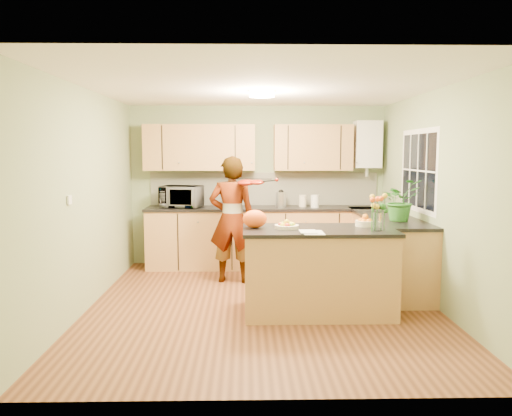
{
  "coord_description": "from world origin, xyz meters",
  "views": [
    {
      "loc": [
        -0.19,
        -5.68,
        1.78
      ],
      "look_at": [
        -0.06,
        0.5,
        1.09
      ],
      "focal_mm": 35.0,
      "sensor_mm": 36.0,
      "label": 1
    }
  ],
  "objects": [
    {
      "name": "floor",
      "position": [
        0.0,
        0.0,
        0.0
      ],
      "size": [
        4.5,
        4.5,
        0.0
      ],
      "primitive_type": "plane",
      "color": "#572E18",
      "rests_on": "ground"
    },
    {
      "name": "ceiling",
      "position": [
        0.0,
        0.0,
        2.5
      ],
      "size": [
        4.0,
        4.5,
        0.02
      ],
      "primitive_type": "cube",
      "color": "white",
      "rests_on": "wall_back"
    },
    {
      "name": "wall_back",
      "position": [
        0.0,
        2.25,
        1.25
      ],
      "size": [
        4.0,
        0.02,
        2.5
      ],
      "primitive_type": "cube",
      "color": "#90A475",
      "rests_on": "floor"
    },
    {
      "name": "wall_front",
      "position": [
        0.0,
        -2.25,
        1.25
      ],
      "size": [
        4.0,
        0.02,
        2.5
      ],
      "primitive_type": "cube",
      "color": "#90A475",
      "rests_on": "floor"
    },
    {
      "name": "wall_left",
      "position": [
        -2.0,
        0.0,
        1.25
      ],
      "size": [
        0.02,
        4.5,
        2.5
      ],
      "primitive_type": "cube",
      "color": "#90A475",
      "rests_on": "floor"
    },
    {
      "name": "wall_right",
      "position": [
        2.0,
        0.0,
        1.25
      ],
      "size": [
        0.02,
        4.5,
        2.5
      ],
      "primitive_type": "cube",
      "color": "#90A475",
      "rests_on": "floor"
    },
    {
      "name": "back_counter",
      "position": [
        0.1,
        1.95,
        0.47
      ],
      "size": [
        3.64,
        0.62,
        0.94
      ],
      "color": "#C37F4E",
      "rests_on": "floor"
    },
    {
      "name": "right_counter",
      "position": [
        1.7,
        0.85,
        0.47
      ],
      "size": [
        0.62,
        2.24,
        0.94
      ],
      "color": "#C37F4E",
      "rests_on": "floor"
    },
    {
      "name": "splashback",
      "position": [
        0.1,
        2.23,
        1.2
      ],
      "size": [
        3.6,
        0.02,
        0.52
      ],
      "primitive_type": "cube",
      "color": "white",
      "rests_on": "back_counter"
    },
    {
      "name": "upper_cabinets",
      "position": [
        -0.18,
        2.08,
        1.85
      ],
      "size": [
        3.2,
        0.34,
        0.7
      ],
      "color": "#C37F4E",
      "rests_on": "wall_back"
    },
    {
      "name": "boiler",
      "position": [
        1.7,
        2.09,
        1.9
      ],
      "size": [
        0.4,
        0.3,
        0.86
      ],
      "color": "white",
      "rests_on": "wall_back"
    },
    {
      "name": "window_right",
      "position": [
        1.99,
        0.6,
        1.55
      ],
      "size": [
        0.01,
        1.3,
        1.05
      ],
      "color": "white",
      "rests_on": "wall_right"
    },
    {
      "name": "light_switch",
      "position": [
        -1.99,
        -0.6,
        1.3
      ],
      "size": [
        0.02,
        0.09,
        0.09
      ],
      "primitive_type": "cube",
      "color": "white",
      "rests_on": "wall_left"
    },
    {
      "name": "ceiling_lamp",
      "position": [
        0.0,
        0.3,
        2.46
      ],
      "size": [
        0.3,
        0.3,
        0.07
      ],
      "color": "#FFEABF",
      "rests_on": "ceiling"
    },
    {
      "name": "peninsula_island",
      "position": [
        0.61,
        -0.29,
        0.48
      ],
      "size": [
        1.66,
        0.85,
        0.95
      ],
      "color": "#C37F4E",
      "rests_on": "floor"
    },
    {
      "name": "fruit_dish",
      "position": [
        0.26,
        -0.29,
        0.99
      ],
      "size": [
        0.27,
        0.27,
        0.09
      ],
      "color": "beige",
      "rests_on": "peninsula_island"
    },
    {
      "name": "orange_bowl",
      "position": [
        1.16,
        -0.14,
        1.0
      ],
      "size": [
        0.22,
        0.22,
        0.13
      ],
      "color": "beige",
      "rests_on": "peninsula_island"
    },
    {
      "name": "flower_vase",
      "position": [
        1.21,
        -0.47,
        1.23
      ],
      "size": [
        0.23,
        0.23,
        0.43
      ],
      "rotation": [
        0.0,
        0.0,
        -0.32
      ],
      "color": "silver",
      "rests_on": "peninsula_island"
    },
    {
      "name": "orange_bag",
      "position": [
        -0.09,
        -0.24,
        1.05
      ],
      "size": [
        0.3,
        0.26,
        0.2
      ],
      "primitive_type": "ellipsoid",
      "rotation": [
        0.0,
        0.0,
        -0.14
      ],
      "color": "#FF5815",
      "rests_on": "peninsula_island"
    },
    {
      "name": "papers",
      "position": [
        0.51,
        -0.59,
        0.96
      ],
      "size": [
        0.21,
        0.29,
        0.01
      ],
      "primitive_type": "cube",
      "color": "white",
      "rests_on": "peninsula_island"
    },
    {
      "name": "violinist",
      "position": [
        -0.38,
        1.08,
        0.87
      ],
      "size": [
        0.67,
        0.47,
        1.73
      ],
      "primitive_type": "imported",
      "rotation": [
        0.0,
        0.0,
        3.05
      ],
      "color": "tan",
      "rests_on": "floor"
    },
    {
      "name": "violin",
      "position": [
        -0.18,
        0.86,
        1.38
      ],
      "size": [
        0.67,
        0.58,
        0.17
      ],
      "primitive_type": null,
      "rotation": [
        0.17,
        0.0,
        -0.61
      ],
      "color": "#580905",
      "rests_on": "violinist"
    },
    {
      "name": "microwave",
      "position": [
        -1.18,
        1.94,
        1.1
      ],
      "size": [
        0.67,
        0.53,
        0.33
      ],
      "primitive_type": "imported",
      "rotation": [
        0.0,
        0.0,
        -0.25
      ],
      "color": "white",
      "rests_on": "back_counter"
    },
    {
      "name": "blue_box",
      "position": [
        -0.4,
        1.95,
        1.05
      ],
      "size": [
        0.29,
        0.23,
        0.21
      ],
      "primitive_type": "cube",
      "rotation": [
        0.0,
        0.0,
        -0.14
      ],
      "color": "navy",
      "rests_on": "back_counter"
    },
    {
      "name": "kettle",
      "position": [
        0.35,
        1.99,
        1.07
      ],
      "size": [
        0.16,
        0.16,
        0.31
      ],
      "rotation": [
        0.0,
        0.0,
        -0.06
      ],
      "color": "silver",
      "rests_on": "back_counter"
    },
    {
      "name": "jar_cream",
      "position": [
        0.69,
        1.99,
        1.03
      ],
      "size": [
        0.14,
        0.14,
        0.18
      ],
      "primitive_type": "cylinder",
      "rotation": [
        0.0,
        0.0,
        0.19
      ],
      "color": "beige",
      "rests_on": "back_counter"
    },
    {
      "name": "jar_white",
      "position": [
        0.86,
        1.88,
        1.04
      ],
      "size": [
        0.15,
        0.15,
        0.19
      ],
      "primitive_type": "cylinder",
      "rotation": [
        0.0,
        0.0,
        -0.29
      ],
      "color": "white",
      "rests_on": "back_counter"
    },
    {
      "name": "potted_plant",
      "position": [
        1.7,
        0.35,
        1.2
      ],
      "size": [
        0.58,
        0.54,
        0.52
      ],
      "primitive_type": "imported",
      "rotation": [
        0.0,
        0.0,
        0.35
      ],
      "color": "#2C7125",
      "rests_on": "right_counter"
    }
  ]
}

